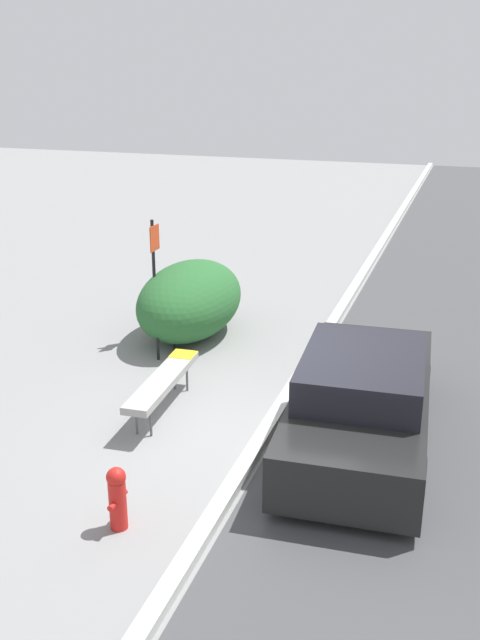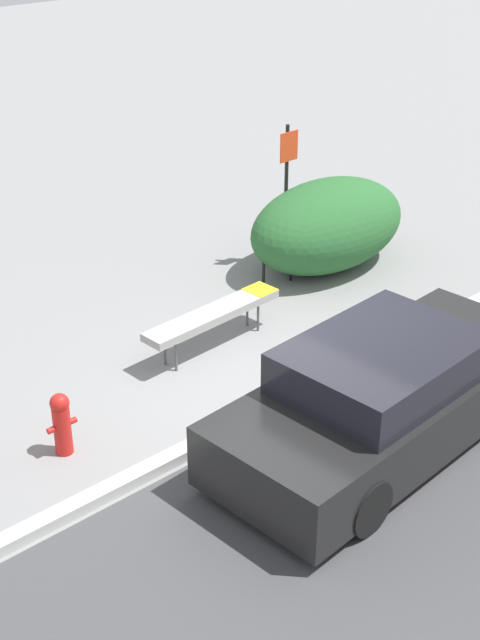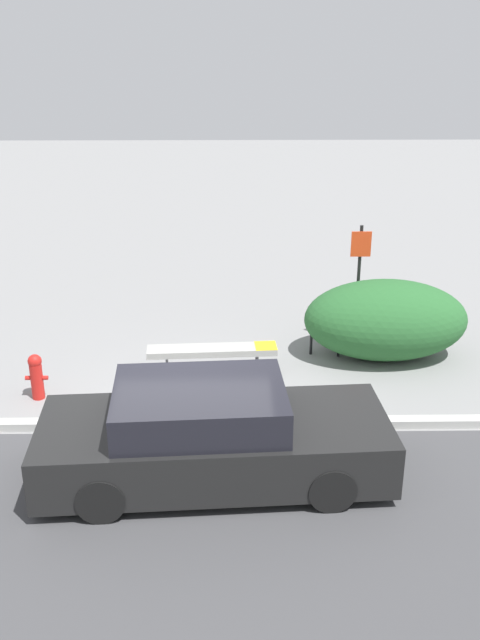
{
  "view_description": "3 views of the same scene",
  "coord_description": "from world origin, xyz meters",
  "views": [
    {
      "loc": [
        -8.46,
        -2.47,
        4.91
      ],
      "look_at": [
        1.84,
        0.97,
        1.01
      ],
      "focal_mm": 40.0,
      "sensor_mm": 36.0,
      "label": 1
    },
    {
      "loc": [
        -6.44,
        -6.43,
        6.02
      ],
      "look_at": [
        -0.16,
        0.61,
        1.0
      ],
      "focal_mm": 50.0,
      "sensor_mm": 36.0,
      "label": 2
    },
    {
      "loc": [
        0.61,
        -9.24,
        5.5
      ],
      "look_at": [
        0.78,
        2.15,
        0.86
      ],
      "focal_mm": 40.0,
      "sensor_mm": 36.0,
      "label": 3
    }
  ],
  "objects": [
    {
      "name": "ground_plane",
      "position": [
        0.0,
        0.0,
        0.0
      ],
      "size": [
        60.0,
        60.0,
        0.0
      ],
      "primitive_type": "plane",
      "color": "gray"
    },
    {
      "name": "curb",
      "position": [
        0.0,
        0.0,
        0.07
      ],
      "size": [
        60.0,
        0.2,
        0.13
      ],
      "color": "#B7B7B2",
      "rests_on": "ground_plane"
    },
    {
      "name": "bench",
      "position": [
        0.31,
        1.67,
        0.5
      ],
      "size": [
        2.2,
        0.51,
        0.56
      ],
      "rotation": [
        0.0,
        0.0,
        0.05
      ],
      "color": "#515156",
      "rests_on": "ground_plane"
    },
    {
      "name": "bike_rack",
      "position": [
        2.32,
        2.52,
        0.5
      ],
      "size": [
        0.55,
        0.16,
        0.83
      ],
      "rotation": [
        0.0,
        0.0,
        -0.2
      ],
      "color": "black",
      "rests_on": "ground_plane"
    },
    {
      "name": "sign_post",
      "position": [
        2.95,
        2.99,
        1.38
      ],
      "size": [
        0.36,
        0.08,
        2.3
      ],
      "color": "black",
      "rests_on": "ground_plane"
    },
    {
      "name": "fire_hydrant",
      "position": [
        -2.49,
        0.96,
        0.41
      ],
      "size": [
        0.36,
        0.22,
        0.77
      ],
      "color": "red",
      "rests_on": "ground_plane"
    },
    {
      "name": "shrub_hedge",
      "position": [
        3.38,
        2.48,
        0.71
      ],
      "size": [
        2.91,
        1.78,
        1.42
      ],
      "color": "#28602D",
      "rests_on": "ground_plane"
    },
    {
      "name": "parked_car_near",
      "position": [
        0.36,
        -1.27,
        0.62
      ],
      "size": [
        4.62,
        2.02,
        1.33
      ],
      "rotation": [
        0.0,
        0.0,
        0.06
      ],
      "color": "black",
      "rests_on": "ground_plane"
    }
  ]
}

